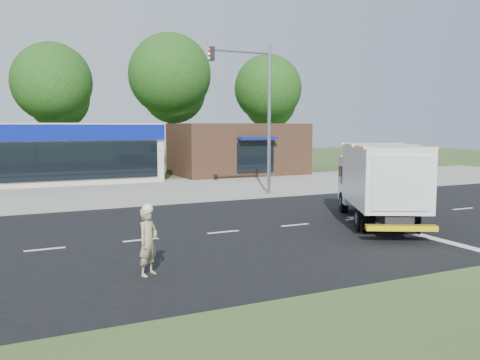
{
  "coord_description": "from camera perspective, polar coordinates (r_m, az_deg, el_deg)",
  "views": [
    {
      "loc": [
        -10.13,
        -16.4,
        3.79
      ],
      "look_at": [
        -1.69,
        1.37,
        1.7
      ],
      "focal_mm": 38.0,
      "sensor_mm": 36.0,
      "label": 1
    }
  ],
  "objects": [
    {
      "name": "retail_strip_mall",
      "position": [
        36.39,
        -23.62,
        2.75
      ],
      "size": [
        18.0,
        6.2,
        4.0
      ],
      "color": "beige",
      "rests_on": "ground"
    },
    {
      "name": "parking_apron",
      "position": [
        32.27,
        -6.93,
        -0.71
      ],
      "size": [
        60.0,
        9.0,
        0.02
      ],
      "primitive_type": "cube",
      "color": "gray",
      "rests_on": "ground"
    },
    {
      "name": "brown_storefront",
      "position": [
        40.26,
        -0.2,
        3.51
      ],
      "size": [
        10.0,
        6.7,
        4.0
      ],
      "color": "#382316",
      "rests_on": "ground"
    },
    {
      "name": "sidewalk",
      "position": [
        26.87,
        -3.0,
        -1.93
      ],
      "size": [
        60.0,
        2.4,
        0.12
      ],
      "primitive_type": "cube",
      "color": "gray",
      "rests_on": "ground"
    },
    {
      "name": "background_trees",
      "position": [
        45.67,
        -13.83,
        10.4
      ],
      "size": [
        36.77,
        7.39,
        12.1
      ],
      "color": "#332114",
      "rests_on": "ground"
    },
    {
      "name": "road_asphalt",
      "position": [
        19.65,
        6.19,
        -5.08
      ],
      "size": [
        60.0,
        14.0,
        0.02
      ],
      "primitive_type": "cube",
      "color": "black",
      "rests_on": "ground"
    },
    {
      "name": "traffic_signal_pole",
      "position": [
        27.08,
        2.09,
        8.46
      ],
      "size": [
        3.51,
        0.25,
        8.0
      ],
      "color": "gray",
      "rests_on": "ground"
    },
    {
      "name": "ems_box_truck",
      "position": [
        20.29,
        15.31,
        0.21
      ],
      "size": [
        5.2,
        7.24,
        3.12
      ],
      "rotation": [
        0.0,
        0.0,
        1.08
      ],
      "color": "black",
      "rests_on": "ground"
    },
    {
      "name": "emergency_worker",
      "position": [
        13.15,
        -10.28,
        -6.68
      ],
      "size": [
        0.76,
        0.71,
        1.85
      ],
      "rotation": [
        0.0,
        0.0,
        0.63
      ],
      "color": "tan",
      "rests_on": "ground"
    },
    {
      "name": "ground",
      "position": [
        19.65,
        6.19,
        -5.1
      ],
      "size": [
        120.0,
        120.0,
        0.0
      ],
      "primitive_type": "plane",
      "color": "#385123",
      "rests_on": "ground"
    },
    {
      "name": "lane_markings",
      "position": [
        19.3,
        11.74,
        -5.33
      ],
      "size": [
        55.2,
        7.0,
        0.01
      ],
      "color": "silver",
      "rests_on": "road_asphalt"
    }
  ]
}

